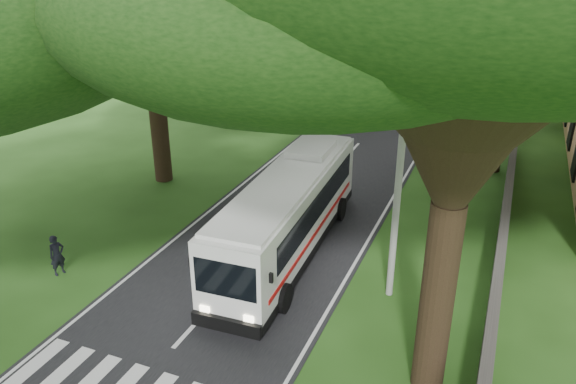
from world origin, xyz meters
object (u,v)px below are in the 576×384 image
distant_car_c (459,35)px  pedestrian (57,255)px  distant_car_b (402,58)px  pole_mid (466,70)px  pole_far (490,29)px  coach_bus (289,212)px  pole_near (398,187)px  distant_car_a (398,82)px

distant_car_c → pedestrian: pedestrian is taller
distant_car_b → pole_mid: bearing=-62.8°
pole_mid → pole_far: 20.00m
distant_car_b → coach_bus: bearing=-78.5°
pedestrian → distant_car_b: bearing=14.6°
pole_near → distant_car_a: bearing=101.7°
pole_near → pole_far: size_ratio=1.00×
coach_bus → distant_car_b: bearing=93.0°
coach_bus → pedestrian: coach_bus is taller
pole_near → coach_bus: (-4.46, 1.41, -2.37)m
distant_car_a → distant_car_c: distant_car_c is taller
coach_bus → pedestrian: size_ratio=7.18×
distant_car_c → pedestrian: bearing=95.8°
pole_near → distant_car_b: pole_near is taller
pole_mid → pole_far: size_ratio=1.00×
coach_bus → distant_car_a: (-1.84, 29.13, -1.12)m
pole_near → coach_bus: bearing=162.4°
pole_mid → coach_bus: (-4.46, -18.59, -2.37)m
pole_near → pedestrian: (-11.87, -3.41, -3.38)m
distant_car_c → distant_car_b: bearing=91.2°
pole_mid → distant_car_a: (-6.30, 10.54, -3.49)m
pole_near → distant_car_b: size_ratio=1.87×
pole_far → distant_car_b: pole_far is taller
coach_bus → distant_car_b: coach_bus is taller
distant_car_a → distant_car_c: (1.60, 28.91, 0.10)m
pole_near → coach_bus: size_ratio=0.70×
pole_mid → coach_bus: pole_mid is taller
pole_mid → coach_bus: bearing=-103.5°
pole_near → distant_car_c: size_ratio=1.53×
pole_near → distant_car_a: pole_near is taller
distant_car_b → distant_car_c: (3.55, 18.07, 0.05)m
coach_bus → pedestrian: 8.90m
pole_far → coach_bus: size_ratio=0.70×
pole_near → distant_car_c: 59.73m
pedestrian → pole_near: bearing=-54.7°
pole_far → coach_bus: 38.92m
distant_car_b → distant_car_a: bearing=-73.7°
pole_mid → distant_car_a: 12.77m
distant_car_a → distant_car_b: size_ratio=0.90×
distant_car_a → pedestrian: (-5.57, -33.95, 0.12)m
pole_mid → distant_car_b: size_ratio=1.87×
pedestrian → distant_car_a: bearing=9.9°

